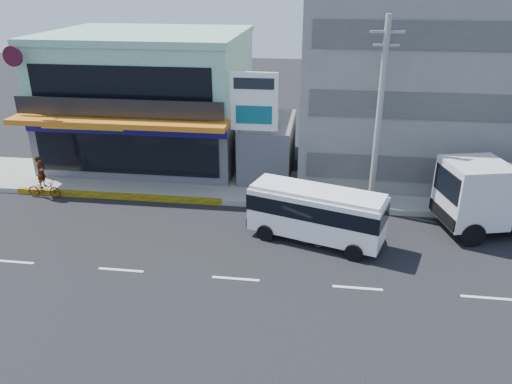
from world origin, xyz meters
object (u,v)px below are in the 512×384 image
Objects in this scene: billboard at (254,108)px; motorcycle_rider at (43,184)px; shop_building at (151,101)px; concrete_building at (438,58)px; sedan at (339,227)px; minibus at (316,211)px; utility_pole_near at (379,117)px; satellite_dish at (267,124)px.

billboard is 12.63m from motorcycle_rider.
shop_building is 8.88m from motorcycle_rider.
shop_building is 18.28m from concrete_building.
sedan is at bearing -47.51° from billboard.
billboard is at bearing 123.87° from minibus.
utility_pole_near is 2.57× the size of sedan.
satellite_dish is at bearing -158.20° from concrete_building.
concrete_building reaches higher than billboard.
concrete_building is at bearing 62.24° from utility_pole_near.
concrete_building reaches higher than sedan.
billboard is 8.27m from sedan.
sedan is (1.11, 0.25, -0.91)m from minibus.
satellite_dish is 0.15× the size of utility_pole_near.
shop_building is 8.54m from satellite_dish.
minibus is at bearing -121.18° from concrete_building.
satellite_dish is (-10.00, -4.00, -3.42)m from concrete_building.
sedan is (4.79, -5.23, -4.26)m from billboard.
minibus is 2.71× the size of motorcycle_rider.
utility_pole_near is at bearing 1.89° from motorcycle_rider.
concrete_building is 12.17m from billboard.
satellite_dish is at bearing -20.21° from shop_building.
utility_pole_near is at bearing -36.92° from sedan.
concrete_building is 8.79m from utility_pole_near.
motorcycle_rider is (-4.19, -7.15, -3.19)m from shop_building.
concrete_building is 4.11× the size of sedan.
satellite_dish is at bearing 149.04° from utility_pole_near.
minibus reaches higher than sedan.
minibus is (-2.82, -3.68, -3.58)m from utility_pole_near.
shop_building is 8.27× the size of satellite_dish.
billboard is 1.05× the size of minibus.
utility_pole_near is (-4.00, -7.60, -1.85)m from concrete_building.
billboard is 6.75m from utility_pole_near.
concrete_building is 2.32× the size of billboard.
satellite_dish is at bearing 74.48° from billboard.
billboard is 1.77× the size of sedan.
minibus is (3.68, -5.48, -3.36)m from billboard.
minibus is 1.70× the size of sedan.
concrete_building is at bearing 28.92° from billboard.
minibus is at bearing 92.41° from sedan.
concrete_building is 6.57× the size of motorcycle_rider.
satellite_dish is 0.22× the size of billboard.
motorcycle_rider is (-22.19, -8.20, -6.20)m from concrete_building.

